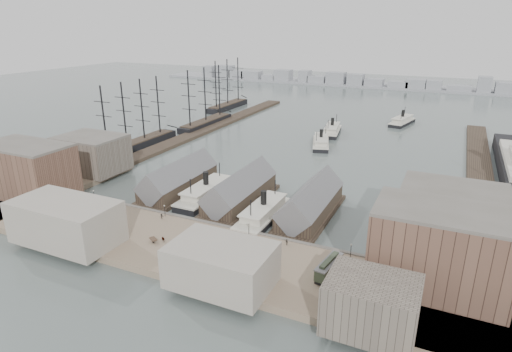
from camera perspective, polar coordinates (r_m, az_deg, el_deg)
The scene contains 40 objects.
ground at distance 139.45m, azimuth -5.26°, elevation -6.11°, with size 900.00×900.00×0.00m, color #4B5654.
quay at distance 124.15m, azimuth -9.96°, elevation -9.28°, with size 180.00×30.00×2.00m, color #7A6752.
seawall at distance 134.96m, azimuth -6.39°, elevation -6.53°, with size 180.00×1.20×2.30m, color #59544C.
west_wharf at distance 253.56m, azimuth -7.27°, elevation 5.95°, with size 10.00×220.00×1.60m, color #2D231C.
east_wharf at distance 207.07m, azimuth 27.65°, elevation 0.64°, with size 10.00×180.00×1.60m, color #2D231C.
ferry_shed_west at distance 163.87m, azimuth -10.23°, elevation -0.55°, with size 14.00×42.00×12.60m.
ferry_shed_center at distance 151.09m, azimuth -2.11°, elevation -2.01°, with size 14.00×42.00×12.60m.
ferry_shed_east at distance 141.96m, azimuth 7.30°, elevation -3.64°, with size 14.00×42.00×12.60m.
warehouse_west_front at distance 172.38m, azimuth -28.11°, elevation 0.62°, with size 32.00×18.00×18.00m, color brown.
warehouse_west_back at distance 191.21m, azimuth -21.01°, elevation 2.75°, with size 26.00×20.00×14.00m, color #60564C.
warehouse_east_front at distance 107.65m, azimuth 23.27°, elevation -9.16°, with size 30.00×18.00×19.00m, color brown.
warehouse_east_back at distance 133.04m, azimuth 24.62°, elevation -4.76°, with size 28.00×20.00×15.00m, color #60564C.
street_bldg_center at distance 102.93m, azimuth -4.64°, elevation -11.72°, with size 24.00×16.00×10.00m, color gray.
street_bldg_west at distance 132.03m, azimuth -24.00°, elevation -5.56°, with size 30.00×16.00×12.00m, color gray.
street_bldg_east at distance 92.21m, azimuth 15.14°, elevation -16.22°, with size 18.00×14.00×11.00m, color #60564C.
lamp_post_far_w at distance 158.94m, azimuth -20.82°, elevation -2.20°, with size 0.44×0.44×3.92m.
lamp_post_near_w at distance 139.98m, azimuth -12.10°, elevation -4.26°, with size 0.44×0.44×3.92m.
lamp_post_near_e at distance 125.41m, azimuth -0.96°, elevation -6.73°, with size 0.44×0.44×3.92m.
lamp_post_far_e at distance 116.88m, azimuth 12.56°, elevation -9.35°, with size 0.44×0.44×3.92m.
far_shore at distance 450.48m, azimuth 16.73°, elevation 11.71°, with size 500.00×40.00×15.72m.
ferry_docked_west at distance 156.47m, azimuth -6.63°, elevation -2.16°, with size 9.23×30.78×10.99m.
ferry_docked_east at distance 139.43m, azimuth 1.02°, elevation -4.89°, with size 8.91×29.71×10.61m.
ferry_open_near at distance 225.36m, azimuth 8.64°, elevation 4.51°, with size 15.27×27.68×9.47m.
ferry_open_mid at distance 251.96m, azimuth 10.10°, elevation 6.07°, with size 12.48×28.69×9.91m.
ferry_open_far at distance 287.20m, azimuth 18.92°, elevation 6.97°, with size 13.94×28.36×9.72m.
sailing_ship_near at distance 227.80m, azimuth -15.67°, elevation 4.23°, with size 8.34×57.46×34.29m.
sailing_ship_mid at distance 269.34m, azimuth -6.68°, elevation 7.17°, with size 8.67×50.09×35.64m.
sailing_ship_far at distance 325.11m, azimuth -3.77°, elevation 9.43°, with size 8.73×48.51×35.90m.
tram at distance 108.38m, azimuth 9.67°, elevation -12.02°, with size 4.57×11.61×4.02m.
horse_cart_left at distance 155.23m, azimuth -23.76°, elevation -3.89°, with size 4.80×2.29×1.57m.
horse_cart_center at distance 125.40m, azimuth -12.70°, elevation -8.22°, with size 4.82×3.48×1.65m.
horse_cart_right at distance 112.61m, azimuth 1.77°, elevation -11.13°, with size 4.86×2.72×1.66m.
pedestrian_0 at distance 158.09m, azimuth -22.58°, elevation -3.27°, with size 0.65×0.47×1.78m, color black.
pedestrian_1 at distance 144.67m, azimuth -21.18°, elevation -5.22°, with size 0.81×0.63×1.67m, color black.
pedestrian_2 at distance 139.11m, azimuth -12.48°, elevation -5.27°, with size 1.15×0.66×1.78m, color black.
pedestrian_3 at distance 132.47m, azimuth -19.64°, elevation -7.34°, with size 1.01×0.42×1.73m, color black.
pedestrian_4 at distance 130.53m, azimuth -8.21°, elevation -6.73°, with size 0.85×0.55×1.73m, color black.
pedestrian_5 at distance 116.71m, azimuth -7.74°, elevation -10.09°, with size 0.65×0.48×1.80m, color black.
pedestrian_6 at distance 121.16m, azimuth 4.10°, elevation -8.79°, with size 0.82×0.64×1.68m, color black.
pedestrian_7 at distance 110.19m, azimuth -1.19°, elevation -11.89°, with size 1.06×0.61×1.64m, color black.
Camera 1 is at (64.46, -107.77, 60.62)m, focal length 30.00 mm.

